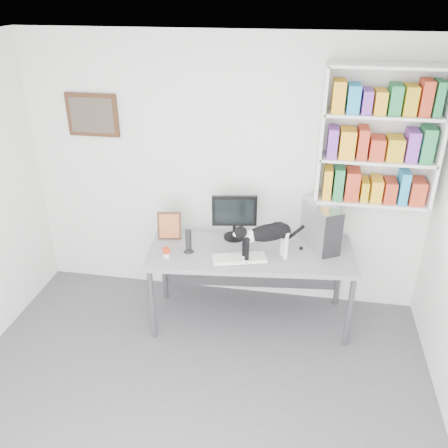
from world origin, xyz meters
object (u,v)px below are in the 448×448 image
object	(u,v)px
monitor	(234,217)
cat	(267,242)
desk	(250,286)
bookshelf	(380,137)
pc_tower	(321,226)
keyboard	(239,258)
speaker	(188,241)
soup_can	(167,253)
leaning_print	(169,225)

from	to	relation	value
monitor	cat	world-z (taller)	monitor
desk	bookshelf	bearing A→B (deg)	12.44
desk	pc_tower	xyz separation A→B (m)	(0.63, 0.19, 0.62)
keyboard	bookshelf	bearing A→B (deg)	8.64
pc_tower	speaker	xyz separation A→B (m)	(-1.20, -0.30, -0.10)
bookshelf	pc_tower	distance (m)	0.95
desk	soup_can	bearing A→B (deg)	-167.75
monitor	keyboard	distance (m)	0.47
desk	speaker	distance (m)	0.78
desk	keyboard	xyz separation A→B (m)	(-0.09, -0.18, 0.42)
monitor	keyboard	size ratio (longest dim) A/B	0.96
monitor	soup_can	bearing A→B (deg)	-148.67
monitor	speaker	bearing A→B (deg)	-147.58
bookshelf	monitor	distance (m)	1.50
pc_tower	bookshelf	bearing A→B (deg)	-8.08
speaker	desk	bearing A→B (deg)	-1.05
desk	keyboard	bearing A→B (deg)	-121.98
leaning_print	soup_can	distance (m)	0.39
keyboard	soup_can	bearing A→B (deg)	169.72
keyboard	cat	distance (m)	0.30
leaning_print	desk	bearing A→B (deg)	-18.30
desk	soup_can	size ratio (longest dim) A/B	19.53
monitor	soup_can	world-z (taller)	monitor
desk	pc_tower	size ratio (longest dim) A/B	4.38
desk	pc_tower	bearing A→B (deg)	11.13
pc_tower	leaning_print	bearing A→B (deg)	154.50
leaning_print	speaker	bearing A→B (deg)	-52.93
desk	monitor	bearing A→B (deg)	124.42
speaker	leaning_print	world-z (taller)	leaning_print
leaning_print	soup_can	world-z (taller)	leaning_print
desk	cat	xyz separation A→B (m)	(0.15, -0.13, 0.59)
pc_tower	cat	xyz separation A→B (m)	(-0.48, -0.33, -0.03)
desk	pc_tower	distance (m)	0.90
desk	leaning_print	size ratio (longest dim) A/B	6.79
monitor	bookshelf	bearing A→B (deg)	-3.98
monitor	speaker	size ratio (longest dim) A/B	1.98
speaker	leaning_print	xyz separation A→B (m)	(-0.25, 0.23, 0.03)
pc_tower	cat	world-z (taller)	pc_tower
monitor	leaning_print	distance (m)	0.64
leaning_print	soup_can	size ratio (longest dim) A/B	2.88
monitor	cat	xyz separation A→B (m)	(0.35, -0.36, -0.04)
bookshelf	leaning_print	world-z (taller)	bookshelf
pc_tower	cat	size ratio (longest dim) A/B	0.72
speaker	soup_can	distance (m)	0.23
desk	cat	distance (m)	0.62
bookshelf	cat	size ratio (longest dim) A/B	2.04
bookshelf	desk	world-z (taller)	bookshelf
monitor	pc_tower	distance (m)	0.83
bookshelf	pc_tower	size ratio (longest dim) A/B	2.82
bookshelf	keyboard	bearing A→B (deg)	-155.06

